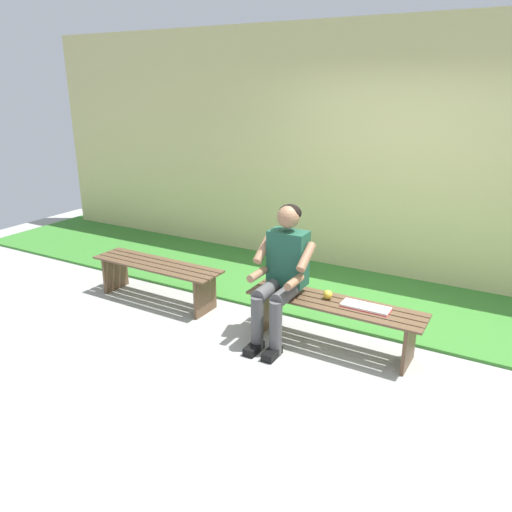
% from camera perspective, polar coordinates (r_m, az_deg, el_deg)
% --- Properties ---
extents(ground_plane, '(10.00, 7.00, 0.04)m').
position_cam_1_polar(ground_plane, '(4.24, -9.46, -12.90)').
color(ground_plane, '#9E9E99').
extents(grass_strip, '(9.00, 2.18, 0.03)m').
position_cam_1_polar(grass_strip, '(6.09, 4.92, -2.04)').
color(grass_strip, '#387A2D').
rests_on(grass_strip, ground).
extents(brick_wall, '(9.50, 0.24, 2.91)m').
position_cam_1_polar(brick_wall, '(6.11, 12.04, 11.63)').
color(brick_wall, '#D1C684').
rests_on(brick_wall, ground).
extents(bench_near, '(1.58, 0.41, 0.43)m').
position_cam_1_polar(bench_near, '(4.40, 8.94, -6.51)').
color(bench_near, brown).
rests_on(bench_near, ground).
extents(bench_far, '(1.49, 0.41, 0.43)m').
position_cam_1_polar(bench_far, '(5.36, -11.32, -1.91)').
color(bench_far, brown).
rests_on(bench_far, ground).
extents(person_seated, '(0.50, 0.69, 1.23)m').
position_cam_1_polar(person_seated, '(4.35, 3.00, -1.60)').
color(person_seated, '#1E513D').
rests_on(person_seated, ground).
extents(apple, '(0.08, 0.08, 0.08)m').
position_cam_1_polar(apple, '(4.40, 8.26, -4.42)').
color(apple, gold).
rests_on(apple, bench_near).
extents(book_open, '(0.41, 0.16, 0.02)m').
position_cam_1_polar(book_open, '(4.29, 12.48, -5.77)').
color(book_open, white).
rests_on(book_open, bench_near).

